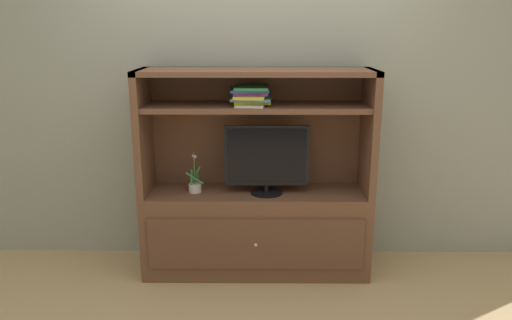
# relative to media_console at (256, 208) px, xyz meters

# --- Properties ---
(ground_plane) EXTENTS (8.00, 8.00, 0.00)m
(ground_plane) POSITION_rel_media_console_xyz_m (0.00, -0.41, -0.49)
(ground_plane) COLOR tan
(painted_rear_wall) EXTENTS (6.00, 0.10, 2.80)m
(painted_rear_wall) POSITION_rel_media_console_xyz_m (0.00, 0.34, 0.91)
(painted_rear_wall) COLOR gray
(painted_rear_wall) RESTS_ON ground_plane
(media_console) EXTENTS (1.64, 0.48, 1.50)m
(media_console) POSITION_rel_media_console_xyz_m (0.00, 0.00, 0.00)
(media_console) COLOR brown
(media_console) RESTS_ON ground_plane
(tv_monitor) EXTENTS (0.60, 0.23, 0.50)m
(tv_monitor) POSITION_rel_media_console_xyz_m (0.07, -0.05, 0.39)
(tv_monitor) COLOR black
(tv_monitor) RESTS_ON media_console
(potted_plant) EXTENTS (0.13, 0.11, 0.30)m
(potted_plant) POSITION_rel_media_console_xyz_m (-0.44, -0.02, 0.18)
(potted_plant) COLOR beige
(potted_plant) RESTS_ON media_console
(magazine_stack) EXTENTS (0.30, 0.34, 0.13)m
(magazine_stack) POSITION_rel_media_console_xyz_m (-0.04, -0.01, 0.83)
(magazine_stack) COLOR silver
(magazine_stack) RESTS_ON media_console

